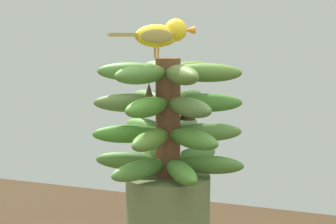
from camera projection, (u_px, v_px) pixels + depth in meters
name	position (u px, v px, depth m)	size (l,w,h in m)	color
banana_bunch	(168.00, 118.00, 1.24)	(0.34, 0.34, 0.26)	brown
perched_bird	(162.00, 34.00, 1.19)	(0.13, 0.17, 0.09)	#C68933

